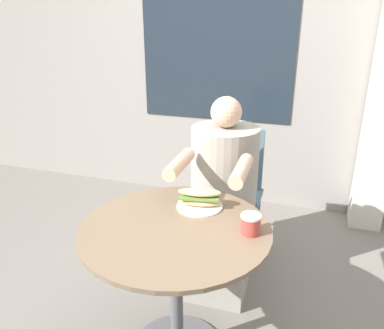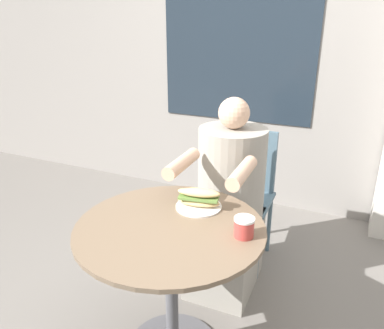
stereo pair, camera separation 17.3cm
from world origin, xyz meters
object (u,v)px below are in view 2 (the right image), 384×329
(seated_diner, at_px, (228,210))
(sandwich_on_plate, at_px, (199,199))
(cafe_table, at_px, (171,261))
(diner_chair, at_px, (245,184))
(drink_cup, at_px, (244,227))

(seated_diner, height_order, sandwich_on_plate, seated_diner)
(cafe_table, relative_size, sandwich_on_plate, 3.80)
(cafe_table, xyz_separation_m, sandwich_on_plate, (0.05, 0.20, 0.22))
(diner_chair, relative_size, seated_diner, 0.76)
(diner_chair, distance_m, seated_diner, 0.35)
(seated_diner, relative_size, sandwich_on_plate, 5.31)
(diner_chair, bearing_deg, drink_cup, 104.52)
(cafe_table, xyz_separation_m, drink_cup, (0.31, 0.05, 0.22))
(seated_diner, bearing_deg, diner_chair, -90.77)
(diner_chair, xyz_separation_m, sandwich_on_plate, (-0.01, -0.76, 0.23))
(seated_diner, distance_m, drink_cup, 0.67)
(cafe_table, height_order, drink_cup, drink_cup)
(diner_chair, bearing_deg, cafe_table, 85.55)
(cafe_table, bearing_deg, diner_chair, 86.78)
(cafe_table, relative_size, drink_cup, 9.68)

